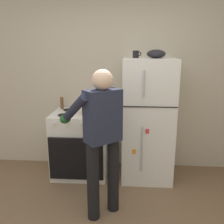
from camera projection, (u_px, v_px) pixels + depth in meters
The scene contains 8 objects.
kitchen_wall_back at pixel (113, 78), 3.72m from camera, with size 6.00×0.10×2.70m, color beige.
refrigerator at pixel (147, 120), 3.45m from camera, with size 0.68×0.72×1.66m.
stove_range at pixel (81, 144), 3.61m from camera, with size 0.76×0.67×0.92m.
person_cook at pixel (101, 131), 2.61m from camera, with size 0.71×0.76×1.60m.
red_pot at pixel (90, 109), 3.42m from camera, with size 0.33×0.23×0.12m.
coffee_mug at pixel (136, 54), 3.29m from camera, with size 0.11×0.08×0.10m.
pepper_mill at pixel (62, 103), 3.69m from camera, with size 0.05×0.05×0.17m, color brown.
mixing_bowl at pixel (156, 54), 3.22m from camera, with size 0.24×0.24×0.11m, color black.
Camera 1 is at (0.25, -1.77, 1.81)m, focal length 40.37 mm.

